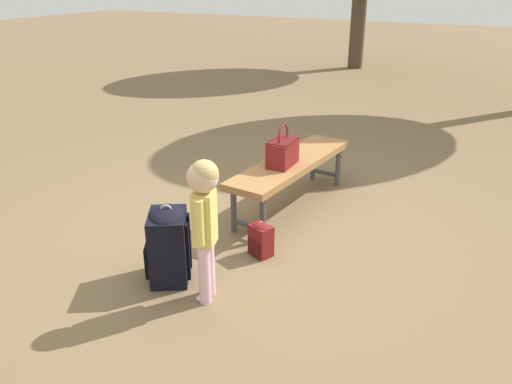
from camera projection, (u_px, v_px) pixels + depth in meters
ground_plane at (246, 233)px, 4.22m from camera, size 40.00×40.00×0.00m
park_bench at (292, 166)px, 4.55m from camera, size 1.63×0.53×0.45m
handbag at (283, 151)px, 4.36m from camera, size 0.33×0.20×0.37m
child_standing at (204, 209)px, 3.12m from camera, size 0.25×0.20×0.97m
backpack_large at (168, 242)px, 3.49m from camera, size 0.42×0.39×0.57m
backpack_small at (261, 238)px, 3.83m from camera, size 0.18×0.20×0.28m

